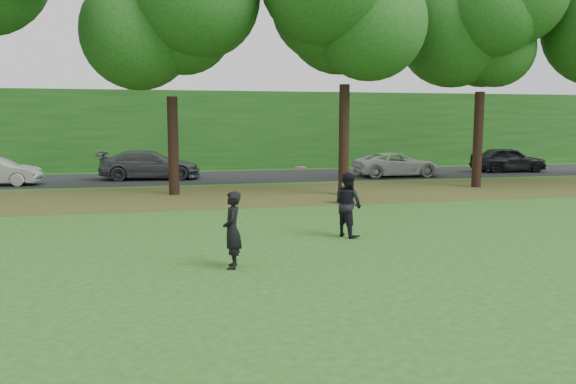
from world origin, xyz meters
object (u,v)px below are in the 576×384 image
at_px(player_left, 232,230).
at_px(frisbee, 300,167).
at_px(seated_person, 345,195).
at_px(player_right, 348,204).

xyz_separation_m(player_left, frisbee, (1.81, 1.30, 1.20)).
xyz_separation_m(player_left, seated_person, (5.35, 8.38, -0.51)).
relative_size(player_left, seated_person, 1.98).
bearing_deg(frisbee, player_right, 38.11).
relative_size(player_left, frisbee, 5.39).
bearing_deg(player_right, frisbee, 104.69).
bearing_deg(frisbee, player_left, -144.37).
distance_m(player_left, frisbee, 2.54).
height_order(player_right, seated_person, player_right).
height_order(player_left, frisbee, frisbee).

